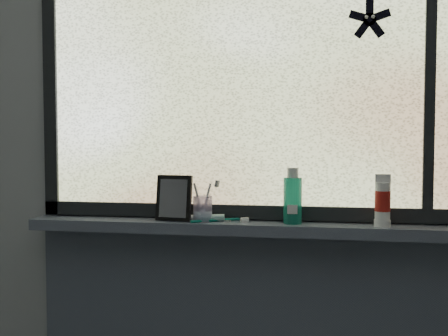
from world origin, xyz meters
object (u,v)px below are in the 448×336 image
object	(u,v)px
vanity_mirror	(174,198)
toothbrush_cup	(203,209)
cream_tube	(383,199)
mouthwash_bottle	(293,196)

from	to	relation	value
vanity_mirror	toothbrush_cup	xyz separation A→B (m)	(0.10, 0.01, -0.04)
vanity_mirror	cream_tube	bearing A→B (deg)	7.26
vanity_mirror	mouthwash_bottle	size ratio (longest dim) A/B	1.03
toothbrush_cup	mouthwash_bottle	xyz separation A→B (m)	(0.32, 0.00, 0.05)
cream_tube	vanity_mirror	bearing A→B (deg)	179.74
vanity_mirror	cream_tube	xyz separation A→B (m)	(0.72, -0.00, 0.01)
vanity_mirror	toothbrush_cup	world-z (taller)	vanity_mirror
toothbrush_cup	mouthwash_bottle	world-z (taller)	mouthwash_bottle
vanity_mirror	cream_tube	distance (m)	0.72
vanity_mirror	cream_tube	size ratio (longest dim) A/B	1.31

